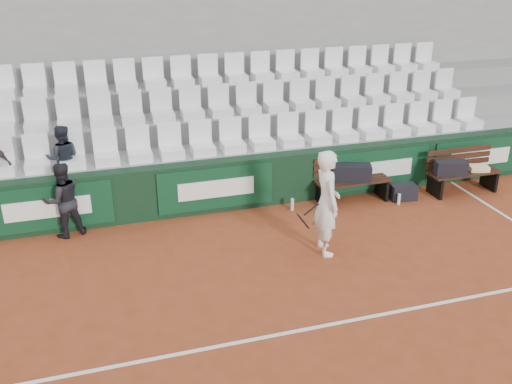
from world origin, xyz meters
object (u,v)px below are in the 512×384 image
Objects in this scene: bench_right at (462,182)px; sports_bag_right at (451,168)px; sports_bag_left at (352,172)px; tennis_player at (327,203)px; bench_left at (352,191)px; sports_bag_ground at (403,192)px; ball_kid at (63,200)px; water_bottle_near at (292,204)px; water_bottle_far at (399,199)px; spectator_c at (60,135)px.

bench_right is 2.42× the size of sports_bag_right.
sports_bag_left is 0.42× the size of tennis_player.
bench_right is 4.03m from tennis_player.
bench_left is 1.04m from sports_bag_ground.
sports_bag_ground is at bearing 175.29° from sports_bag_right.
sports_bag_right reaches higher than bench_left.
bench_right is at bearing 159.67° from ball_kid.
ball_kid is at bearing 176.85° from sports_bag_ground.
sports_bag_ground is (-0.98, 0.08, -0.44)m from sports_bag_right.
ball_kid is (-4.15, 0.19, 0.56)m from water_bottle_near.
water_bottle_near is (-1.29, -0.05, -0.10)m from bench_left.
bench_left is 1.29m from water_bottle_near.
tennis_player reaches higher than sports_bag_right.
spectator_c is at bearing 167.93° from water_bottle_far.
water_bottle_far is at bearing -135.56° from sports_bag_ground.
sports_bag_right is 7.45m from ball_kid.
spectator_c is at bearing 147.15° from tennis_player.
spectator_c is (-4.09, 0.96, 1.50)m from water_bottle_near.
bench_left is 2.95× the size of sports_bag_ground.
water_bottle_near is at bearing 176.92° from bench_right.
sports_bag_left is 1.18m from sports_bag_ground.
bench_right is 7.84m from ball_kid.
sports_bag_left is 1.34m from water_bottle_near.
bench_right is (2.37, -0.25, 0.00)m from bench_left.
water_bottle_near is 1.08× the size of water_bottle_far.
sports_bag_right is (2.04, -0.31, -0.02)m from sports_bag_left.
sports_bag_right reaches higher than sports_bag_ground.
bench_left is 6.71× the size of water_bottle_far.
spectator_c is (0.06, 0.77, 0.94)m from ball_kid.
spectator_c is at bearing 171.53° from bench_right.
bench_right is at bearing 21.52° from tennis_player.
sports_bag_right is at bearing 5.83° from water_bottle_far.
tennis_player reaches higher than sports_bag_ground.
tennis_player is at bearing 150.91° from spectator_c.
sports_bag_right is 1.07m from sports_bag_ground.
sports_bag_right reaches higher than water_bottle_far.
bench_right is 1.10× the size of ball_kid.
sports_bag_right is at bearing 159.14° from ball_kid.
water_bottle_near is 4.20m from ball_kid.
bench_left is 2.27m from tennis_player.
bench_left is 5.63m from spectator_c.
sports_bag_right is 7.54m from spectator_c.
water_bottle_far is (-1.18, -0.12, -0.48)m from sports_bag_right.
bench_right is at bearing -6.24° from sports_bag_left.
tennis_player is (-2.14, -1.29, 0.78)m from water_bottle_far.
water_bottle_near is at bearing -176.96° from sports_bag_left.
spectator_c is (-5.38, 0.90, 1.39)m from bench_left.
spectator_c reaches higher than bench_left.
sports_bag_left reaches higher than bench_left.
bench_left reaches higher than water_bottle_near.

